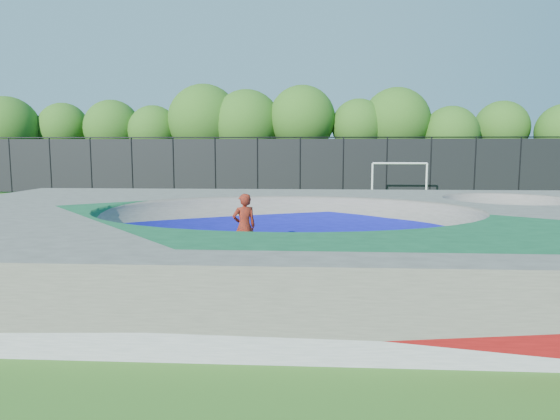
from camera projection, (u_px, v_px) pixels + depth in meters
The scene contains 7 objects.
ground at pixel (287, 261), 14.33m from camera, with size 120.00×120.00×0.00m, color #2F621B.
skate_deck at pixel (287, 235), 14.24m from camera, with size 22.00×14.00×1.50m, color gray.
skater at pixel (244, 227), 14.38m from camera, with size 0.70×0.46×1.93m, color red.
skateboard at pixel (244, 259), 14.49m from camera, with size 0.78×0.22×0.05m, color black.
soccer_goal at pixel (400, 174), 31.79m from camera, with size 3.55×0.12×2.35m.
fence at pixel (300, 165), 34.88m from camera, with size 48.09×0.09×4.04m.
treeline at pixel (265, 126), 39.63m from camera, with size 52.36×6.44×8.37m.
Camera 1 is at (0.62, -14.03, 3.19)m, focal length 32.00 mm.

